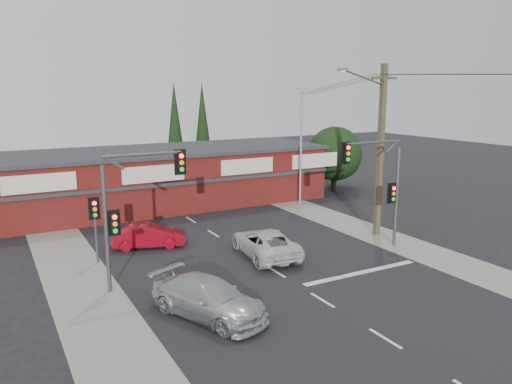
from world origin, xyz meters
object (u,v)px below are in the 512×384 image
red_sedan (149,236)px  shop_building (151,178)px  white_suv (265,243)px  silver_suv (208,298)px  utility_pole (379,145)px

red_sedan → shop_building: 10.39m
white_suv → shop_building: shop_building is taller
white_suv → shop_building: (-1.73, 14.13, 1.42)m
silver_suv → utility_pole: (13.08, 5.26, 4.66)m
white_suv → red_sedan: 6.58m
shop_building → utility_pole: utility_pole is taller
utility_pole → silver_suv: bearing=-158.1°
white_suv → shop_building: size_ratio=0.19×
red_sedan → utility_pole: 14.07m
white_suv → utility_pole: 8.95m
white_suv → shop_building: 14.31m
red_sedan → white_suv: bearing=-114.0°
silver_suv → red_sedan: (0.52, 9.49, -0.08)m
white_suv → utility_pole: bearing=-171.4°
utility_pole → shop_building: bearing=123.8°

